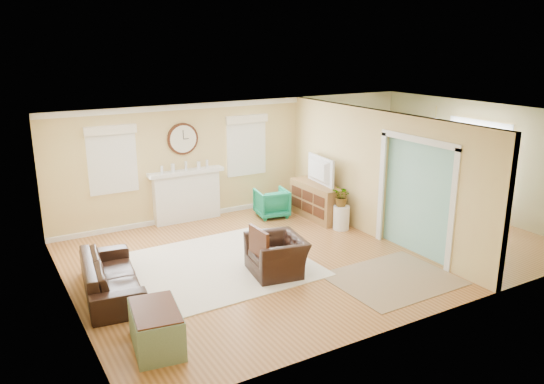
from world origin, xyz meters
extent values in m
plane|color=brown|center=(0.00, 0.00, 0.00)|extent=(9.00, 9.00, 0.00)
cube|color=tan|center=(0.00, 3.00, 1.30)|extent=(9.00, 0.02, 2.60)
cube|color=tan|center=(0.00, -3.00, 1.30)|extent=(9.00, 0.02, 2.60)
cube|color=tan|center=(-4.50, 0.00, 1.30)|extent=(0.02, 6.00, 2.60)
cube|color=tan|center=(4.50, 0.00, 1.30)|extent=(0.02, 6.00, 2.60)
cube|color=white|center=(0.00, 0.00, 2.60)|extent=(9.00, 6.00, 0.02)
cube|color=tan|center=(1.50, 1.40, 1.30)|extent=(0.12, 3.20, 2.60)
cube|color=tan|center=(1.50, -2.50, 1.30)|extent=(0.12, 1.00, 2.60)
cube|color=tan|center=(1.50, -1.10, 2.40)|extent=(0.12, 1.80, 0.40)
cube|color=white|center=(1.43, -0.20, 1.10)|extent=(0.04, 0.12, 2.20)
cube|color=white|center=(1.43, -2.00, 1.10)|extent=(0.04, 0.12, 2.20)
cube|color=white|center=(1.43, -1.10, 2.20)|extent=(0.04, 1.92, 0.12)
cube|color=#7CC5BA|center=(1.57, 0.00, 1.30)|extent=(0.02, 6.00, 2.60)
cube|color=white|center=(-1.50, 2.88, 0.55)|extent=(1.50, 0.24, 1.10)
cube|color=white|center=(-1.50, 2.85, 1.13)|extent=(1.70, 0.30, 0.08)
cube|color=black|center=(-1.50, 2.98, 0.50)|extent=(0.85, 0.02, 0.75)
cube|color=gold|center=(-1.50, 2.87, 0.42)|extent=(0.85, 0.02, 0.62)
cylinder|color=#4D2716|center=(-1.50, 2.97, 1.85)|extent=(0.70, 0.06, 0.70)
cylinder|color=silver|center=(-1.50, 2.94, 1.85)|extent=(0.60, 0.01, 0.60)
cube|color=black|center=(-1.50, 2.93, 1.95)|extent=(0.02, 0.01, 0.20)
cube|color=black|center=(-1.44, 2.93, 1.85)|extent=(0.12, 0.01, 0.02)
cube|color=white|center=(-3.05, 2.98, 1.55)|extent=(0.90, 0.03, 1.30)
cube|color=white|center=(-3.05, 2.95, 1.55)|extent=(1.00, 0.04, 1.40)
cube|color=#F0E8CD|center=(-3.05, 2.91, 2.18)|extent=(1.05, 0.10, 0.18)
cube|color=white|center=(0.05, 2.98, 1.55)|extent=(0.90, 0.03, 1.30)
cube|color=white|center=(0.05, 2.95, 1.55)|extent=(1.00, 0.04, 1.40)
cube|color=#F0E8CD|center=(0.05, 2.91, 2.18)|extent=(1.05, 0.10, 0.18)
cube|color=white|center=(4.47, 0.00, 1.10)|extent=(0.03, 1.60, 2.10)
cube|color=white|center=(4.44, 0.00, 1.10)|extent=(0.03, 1.70, 2.20)
cylinder|color=gold|center=(3.00, 0.00, 2.45)|extent=(0.02, 0.02, 0.30)
sphere|color=white|center=(3.00, 0.00, 2.20)|extent=(0.30, 0.30, 0.30)
cube|color=#F0E8CD|center=(-2.07, 0.23, 0.01)|extent=(3.41, 2.98, 0.02)
cube|color=#957C5E|center=(0.38, -1.78, 0.01)|extent=(2.04, 1.68, 0.01)
cube|color=gray|center=(3.31, 0.32, 0.01)|extent=(2.17, 2.72, 0.01)
imported|color=black|center=(-3.89, 0.10, 0.30)|extent=(1.06, 2.16, 0.60)
imported|color=black|center=(-1.21, -0.56, 0.33)|extent=(1.03, 1.14, 0.66)
imported|color=#0C7440|center=(0.29, 2.18, 0.32)|extent=(0.80, 0.81, 0.64)
cube|color=gray|center=(-3.76, -1.77, 0.27)|extent=(0.74, 1.06, 0.54)
cube|color=#4D2716|center=(-3.76, -1.77, 0.55)|extent=(0.70, 1.00, 0.02)
cube|color=olive|center=(1.13, 1.59, 0.40)|extent=(0.50, 1.50, 0.80)
cube|color=#4D2716|center=(0.87, 1.14, 0.55)|extent=(0.01, 0.40, 0.22)
cube|color=#4D2716|center=(0.87, 1.14, 0.28)|extent=(0.01, 0.40, 0.22)
cube|color=#4D2716|center=(0.87, 1.59, 0.55)|extent=(0.01, 0.40, 0.22)
cube|color=#4D2716|center=(0.87, 1.59, 0.28)|extent=(0.01, 0.40, 0.22)
cube|color=#4D2716|center=(0.87, 2.04, 0.55)|extent=(0.01, 0.40, 0.22)
cube|color=#4D2716|center=(0.87, 2.04, 0.28)|extent=(0.01, 0.40, 0.22)
imported|color=black|center=(1.11, 1.59, 1.11)|extent=(0.25, 1.09, 0.63)
cylinder|color=white|center=(1.14, 0.67, 0.26)|extent=(0.35, 0.35, 0.51)
imported|color=#337F33|center=(1.14, 0.67, 0.74)|extent=(0.43, 0.47, 0.46)
imported|color=#4D2716|center=(3.31, 0.32, 0.32)|extent=(1.43, 2.00, 0.63)
cube|color=gray|center=(3.32, 1.49, 0.41)|extent=(0.45, 0.45, 0.05)
cube|color=gray|center=(3.32, 1.49, 0.63)|extent=(0.38, 0.13, 0.45)
cylinder|color=black|center=(3.43, 1.67, 0.19)|extent=(0.03, 0.03, 0.38)
cylinder|color=black|center=(3.50, 1.37, 0.19)|extent=(0.03, 0.03, 0.38)
cylinder|color=black|center=(3.13, 1.61, 0.19)|extent=(0.03, 0.03, 0.38)
cylinder|color=black|center=(3.20, 1.31, 0.19)|extent=(0.03, 0.03, 0.38)
cube|color=gray|center=(3.26, -0.87, 0.43)|extent=(0.49, 0.49, 0.05)
cube|color=gray|center=(3.26, -0.87, 0.66)|extent=(0.40, 0.15, 0.47)
cylinder|color=black|center=(3.06, -0.98, 0.20)|extent=(0.03, 0.03, 0.40)
cylinder|color=black|center=(3.15, -0.67, 0.20)|extent=(0.03, 0.03, 0.40)
cylinder|color=black|center=(3.38, -1.07, 0.20)|extent=(0.03, 0.03, 0.40)
cylinder|color=black|center=(3.46, -0.76, 0.20)|extent=(0.03, 0.03, 0.40)
cube|color=white|center=(2.56, 0.32, 0.44)|extent=(0.49, 0.49, 0.05)
cube|color=white|center=(2.56, 0.32, 0.68)|extent=(0.14, 0.41, 0.48)
cylinder|color=black|center=(2.36, 0.44, 0.20)|extent=(0.03, 0.03, 0.41)
cylinder|color=black|center=(2.68, 0.52, 0.20)|extent=(0.03, 0.03, 0.41)
cylinder|color=black|center=(2.44, 0.12, 0.20)|extent=(0.03, 0.03, 0.41)
cylinder|color=black|center=(2.76, 0.20, 0.20)|extent=(0.03, 0.03, 0.41)
cube|color=gray|center=(4.04, 0.27, 0.49)|extent=(0.55, 0.55, 0.05)
cube|color=gray|center=(4.04, 0.27, 0.76)|extent=(0.15, 0.46, 0.55)
cylinder|color=black|center=(4.18, 0.04, 0.23)|extent=(0.03, 0.03, 0.46)
cylinder|color=black|center=(3.81, 0.12, 0.23)|extent=(0.03, 0.03, 0.46)
cylinder|color=black|center=(4.26, 0.41, 0.23)|extent=(0.03, 0.03, 0.46)
cylinder|color=black|center=(3.89, 0.49, 0.23)|extent=(0.03, 0.03, 0.46)
camera|label=1|loc=(-5.56, -7.88, 3.90)|focal=35.00mm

